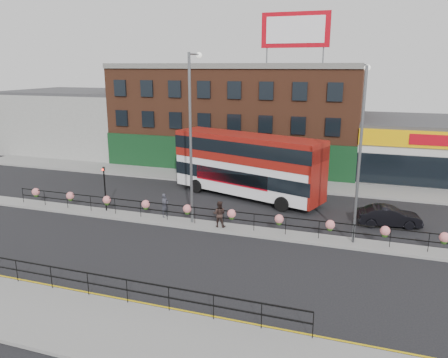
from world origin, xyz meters
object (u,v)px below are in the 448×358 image
(double_decker_bus, at_px, (247,160))
(pedestrian_b, at_px, (219,214))
(pedestrian_a, at_px, (165,205))
(lamp_column_east, at_px, (361,140))
(car, at_px, (389,216))
(lamp_column_west, at_px, (192,124))

(double_decker_bus, distance_m, pedestrian_b, 7.53)
(double_decker_bus, height_order, pedestrian_a, double_decker_bus)
(pedestrian_a, bearing_deg, double_decker_bus, -11.70)
(lamp_column_east, bearing_deg, car, 60.78)
(double_decker_bus, bearing_deg, lamp_column_east, -38.78)
(lamp_column_west, bearing_deg, car, 16.15)
(car, relative_size, pedestrian_b, 2.44)
(car, height_order, pedestrian_a, pedestrian_a)
(car, height_order, lamp_column_west, lamp_column_west)
(double_decker_bus, bearing_deg, car, -16.76)
(double_decker_bus, xyz_separation_m, lamp_column_east, (8.49, -6.82, 3.05))
(pedestrian_b, height_order, lamp_column_east, lamp_column_east)
(double_decker_bus, relative_size, pedestrian_b, 7.38)
(double_decker_bus, xyz_separation_m, pedestrian_a, (-3.92, -6.63, -2.11))
(pedestrian_a, bearing_deg, car, -57.67)
(lamp_column_west, bearing_deg, pedestrian_a, 177.41)
(pedestrian_b, bearing_deg, car, -163.40)
(double_decker_bus, xyz_separation_m, lamp_column_west, (-1.76, -6.73, 3.50))
(pedestrian_a, relative_size, pedestrian_b, 0.95)
(car, bearing_deg, lamp_column_east, 140.35)
(double_decker_bus, bearing_deg, pedestrian_b, -88.26)
(pedestrian_a, height_order, lamp_column_east, lamp_column_east)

